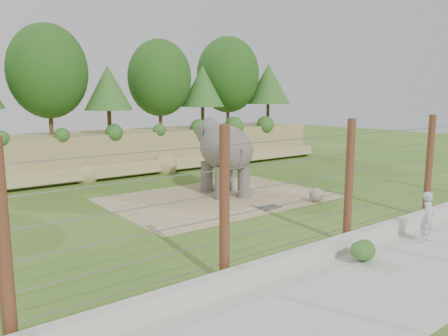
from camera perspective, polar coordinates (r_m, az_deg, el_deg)
ground at (r=17.81m, az=3.95°, el=-5.91°), size 90.00×90.00×0.00m
back_embankment at (r=28.21m, az=-12.51°, el=7.66°), size 30.00×5.52×8.77m
dirt_patch at (r=20.36m, az=-0.61°, el=-3.92°), size 10.00×7.00×0.02m
drain_grate at (r=18.65m, az=5.90°, el=-5.13°), size 1.00×0.60×0.03m
elephant at (r=20.83m, az=0.10°, el=1.28°), size 2.89×4.67×3.52m
stone_ball at (r=19.93m, az=11.99°, el=-3.44°), size 0.64×0.64×0.64m
retaining_wall at (r=14.54m, az=17.30°, el=-8.81°), size 26.00×0.35×0.50m
walkway at (r=13.65m, az=24.26°, el=-11.51°), size 26.00×4.00×0.01m
barrier_fence at (r=14.39m, az=16.01°, el=-1.74°), size 20.26×0.26×4.00m
walkway_shrub at (r=13.20m, az=17.34°, el=-10.21°), size 0.68×0.68×0.68m
zookeeper at (r=15.54m, az=25.10°, el=-5.85°), size 0.69×0.54×1.66m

